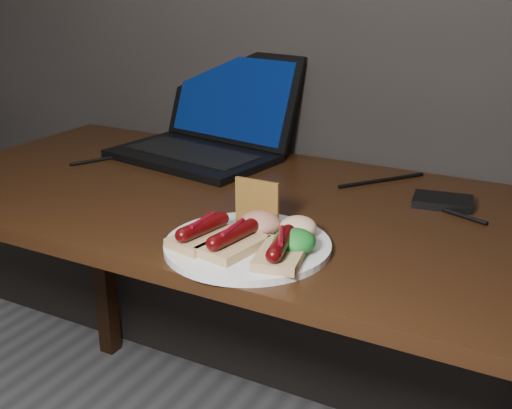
{
  "coord_description": "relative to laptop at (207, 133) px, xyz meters",
  "views": [
    {
      "loc": [
        0.64,
        0.3,
        1.2
      ],
      "look_at": [
        0.16,
        1.19,
        0.82
      ],
      "focal_mm": 45.0,
      "sensor_mm": 36.0,
      "label": 1
    }
  ],
  "objects": [
    {
      "name": "desk",
      "position": [
        0.21,
        -0.24,
        -0.14
      ],
      "size": [
        1.4,
        0.7,
        0.75
      ],
      "color": "black",
      "rests_on": "ground"
    },
    {
      "name": "laptop",
      "position": [
        0.0,
        0.0,
        0.0
      ],
      "size": [
        0.44,
        0.39,
        0.25
      ],
      "color": "black",
      "rests_on": "desk"
    },
    {
      "name": "hard_drive",
      "position": [
        0.61,
        -0.09,
        -0.05
      ],
      "size": [
        0.13,
        0.09,
        0.02
      ],
      "primitive_type": "cube",
      "rotation": [
        0.0,
        0.0,
        0.16
      ],
      "color": "black",
      "rests_on": "desk"
    },
    {
      "name": "desk_cables",
      "position": [
        0.25,
        -0.11,
        -0.05
      ],
      "size": [
        0.95,
        0.33,
        0.01
      ],
      "color": "black",
      "rests_on": "desk"
    },
    {
      "name": "plate",
      "position": [
        0.37,
        -0.46,
        -0.05
      ],
      "size": [
        0.3,
        0.3,
        0.01
      ],
      "primitive_type": "cylinder",
      "rotation": [
        0.0,
        0.0,
        0.08
      ],
      "color": "silver",
      "rests_on": "desk"
    },
    {
      "name": "bread_sausage_left",
      "position": [
        0.3,
        -0.5,
        -0.03
      ],
      "size": [
        0.09,
        0.13,
        0.04
      ],
      "color": "tan",
      "rests_on": "plate"
    },
    {
      "name": "bread_sausage_center",
      "position": [
        0.36,
        -0.5,
        -0.03
      ],
      "size": [
        0.09,
        0.13,
        0.04
      ],
      "color": "tan",
      "rests_on": "plate"
    },
    {
      "name": "bread_sausage_right",
      "position": [
        0.45,
        -0.49,
        -0.03
      ],
      "size": [
        0.09,
        0.13,
        0.04
      ],
      "color": "tan",
      "rests_on": "plate"
    },
    {
      "name": "crispbread",
      "position": [
        0.35,
        -0.38,
        -0.0
      ],
      "size": [
        0.09,
        0.01,
        0.08
      ],
      "primitive_type": "cube",
      "color": "olive",
      "rests_on": "plate"
    },
    {
      "name": "salad_greens",
      "position": [
        0.46,
        -0.46,
        -0.02
      ],
      "size": [
        0.07,
        0.07,
        0.04
      ],
      "primitive_type": "ellipsoid",
      "color": "#115618",
      "rests_on": "plate"
    },
    {
      "name": "salsa_mound",
      "position": [
        0.37,
        -0.42,
        -0.02
      ],
      "size": [
        0.07,
        0.07,
        0.04
      ],
      "primitive_type": "ellipsoid",
      "color": "maroon",
      "rests_on": "plate"
    },
    {
      "name": "coleslaw_mound",
      "position": [
        0.43,
        -0.4,
        -0.03
      ],
      "size": [
        0.06,
        0.06,
        0.04
      ],
      "primitive_type": "ellipsoid",
      "color": "beige",
      "rests_on": "plate"
    }
  ]
}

